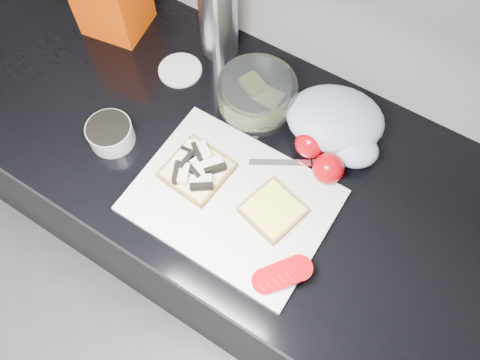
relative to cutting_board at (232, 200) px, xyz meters
name	(u,v)px	position (x,y,z in m)	size (l,w,h in m)	color
base_cabinet	(226,217)	(-0.11, 0.12, -0.48)	(3.50, 0.60, 0.86)	black
countertop	(221,143)	(-0.11, 0.12, -0.03)	(3.50, 0.64, 0.04)	black
cutting_board	(232,200)	(0.00, 0.00, 0.00)	(0.40, 0.30, 0.01)	silver
bread_left	(197,169)	(-0.10, 0.01, 0.02)	(0.14, 0.14, 0.04)	beige
bread_right	(273,210)	(0.09, 0.02, 0.01)	(0.14, 0.14, 0.02)	beige
tomato_slices	(282,275)	(0.17, -0.09, 0.02)	(0.11, 0.12, 0.03)	#B5040C
knife	(307,163)	(0.09, 0.16, 0.01)	(0.18, 0.12, 0.01)	#BABBBF
seed_tub	(110,133)	(-0.31, -0.02, 0.02)	(0.10, 0.10, 0.05)	#959A9A
tub_lid	(180,70)	(-0.30, 0.22, 0.00)	(0.11, 0.11, 0.01)	silver
glass_bowl	(257,95)	(-0.09, 0.24, 0.03)	(0.18, 0.18, 0.08)	silver
steel_canister	(218,15)	(-0.25, 0.34, 0.10)	(0.09, 0.09, 0.22)	#B2B2B7
grocery_bag	(338,123)	(0.10, 0.26, 0.04)	(0.26, 0.23, 0.09)	silver
whole_tomatoes	(319,156)	(0.11, 0.18, 0.03)	(0.13, 0.10, 0.07)	#B5040C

